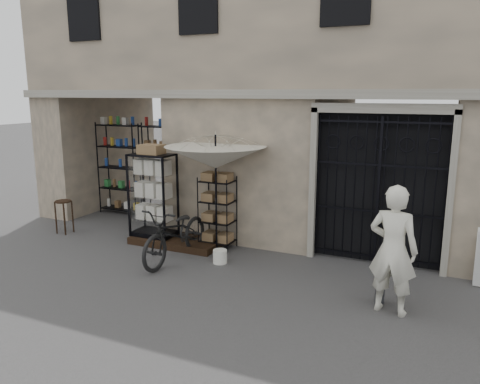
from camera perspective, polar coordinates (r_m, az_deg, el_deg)
The scene contains 14 objects.
ground at distance 8.14m, azimuth 1.08°, elevation -11.74°, with size 80.00×80.00×0.00m, color black.
main_building at distance 11.30m, azimuth 9.66°, elevation 18.07°, with size 14.00×4.00×9.00m, color tan.
shop_recess at distance 12.31m, azimuth -13.13°, elevation 3.41°, with size 3.00×1.70×3.00m, color black.
shop_shelving at distance 12.77m, azimuth -11.89°, elevation 2.63°, with size 2.70×0.50×2.50m, color black.
iron_gate at distance 9.37m, azimuth 16.66°, elevation 0.57°, with size 2.50×0.21×3.00m.
step_platform at distance 10.45m, azimuth -7.71°, elevation -5.94°, with size 2.00×0.90×0.15m, color black.
display_cabinet at distance 10.47m, azimuth -10.55°, elevation -0.91°, with size 0.95×0.63×1.98m.
wire_rack at distance 9.97m, azimuth -2.76°, elevation -2.62°, with size 0.77×0.63×1.55m.
market_umbrella at distance 9.49m, azimuth -3.00°, elevation 4.99°, with size 2.32×2.34×2.94m.
white_bucket at distance 9.25m, azimuth -2.45°, elevation -7.85°, with size 0.28×0.28×0.27m, color silver.
bicycle at distance 9.53m, azimuth -7.67°, elevation -8.20°, with size 0.74×1.12×2.13m, color black.
wooden_stool at distance 11.85m, azimuth -20.64°, elevation -2.74°, with size 0.49×0.49×0.79m.
steel_bollard at distance 7.79m, azimuth 16.78°, elevation -10.06°, with size 0.15×0.15×0.84m, color #46474C.
shopkeeper at distance 7.72m, azimuth 17.66°, elevation -13.70°, with size 0.72×1.98×0.47m, color silver.
Camera 1 is at (2.94, -6.84, 3.28)m, focal length 35.00 mm.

